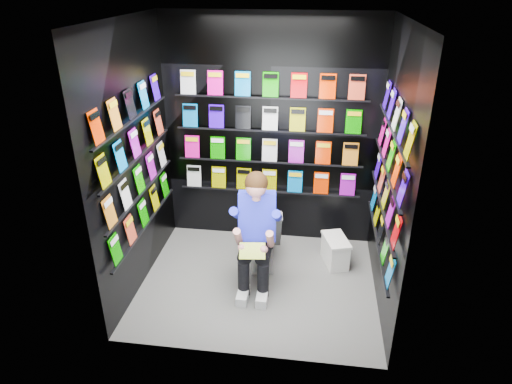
# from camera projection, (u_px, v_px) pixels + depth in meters

# --- Properties ---
(floor) EXTENTS (2.40, 2.40, 0.00)m
(floor) POSITION_uv_depth(u_px,v_px,m) (258.00, 283.00, 4.76)
(floor) COLOR slate
(floor) RESTS_ON ground
(ceiling) EXTENTS (2.40, 2.40, 0.00)m
(ceiling) POSITION_uv_depth(u_px,v_px,m) (259.00, 18.00, 3.64)
(ceiling) COLOR white
(ceiling) RESTS_ON floor
(wall_back) EXTENTS (2.40, 0.04, 2.60)m
(wall_back) POSITION_uv_depth(u_px,v_px,m) (270.00, 134.00, 5.10)
(wall_back) COLOR black
(wall_back) RESTS_ON floor
(wall_front) EXTENTS (2.40, 0.04, 2.60)m
(wall_front) POSITION_uv_depth(u_px,v_px,m) (240.00, 221.00, 3.31)
(wall_front) COLOR black
(wall_front) RESTS_ON floor
(wall_left) EXTENTS (0.04, 2.00, 2.60)m
(wall_left) POSITION_uv_depth(u_px,v_px,m) (134.00, 162.00, 4.35)
(wall_left) COLOR black
(wall_left) RESTS_ON floor
(wall_right) EXTENTS (0.04, 2.00, 2.60)m
(wall_right) POSITION_uv_depth(u_px,v_px,m) (392.00, 175.00, 4.06)
(wall_right) COLOR black
(wall_right) RESTS_ON floor
(comics_back) EXTENTS (2.10, 0.06, 1.37)m
(comics_back) POSITION_uv_depth(u_px,v_px,m) (270.00, 135.00, 5.07)
(comics_back) COLOR #D94628
(comics_back) RESTS_ON wall_back
(comics_left) EXTENTS (0.06, 1.70, 1.37)m
(comics_left) POSITION_uv_depth(u_px,v_px,m) (137.00, 161.00, 4.34)
(comics_left) COLOR #D94628
(comics_left) RESTS_ON wall_left
(comics_right) EXTENTS (0.06, 1.70, 1.37)m
(comics_right) POSITION_uv_depth(u_px,v_px,m) (389.00, 175.00, 4.06)
(comics_right) COLOR #D94628
(comics_right) RESTS_ON wall_right
(toilet) EXTENTS (0.51, 0.79, 0.73)m
(toilet) POSITION_uv_depth(u_px,v_px,m) (262.00, 231.00, 5.01)
(toilet) COLOR silver
(toilet) RESTS_ON floor
(longbox) EXTENTS (0.31, 0.43, 0.29)m
(longbox) POSITION_uv_depth(u_px,v_px,m) (335.00, 252.00, 5.04)
(longbox) COLOR white
(longbox) RESTS_ON floor
(longbox_lid) EXTENTS (0.34, 0.45, 0.03)m
(longbox_lid) POSITION_uv_depth(u_px,v_px,m) (336.00, 240.00, 4.97)
(longbox_lid) COLOR white
(longbox_lid) RESTS_ON longbox
(reader) EXTENTS (0.58, 0.78, 1.35)m
(reader) POSITION_uv_depth(u_px,v_px,m) (257.00, 217.00, 4.50)
(reader) COLOR #2E31D3
(reader) RESTS_ON toilet
(held_comic) EXTENTS (0.26, 0.17, 0.10)m
(held_comic) POSITION_uv_depth(u_px,v_px,m) (252.00, 251.00, 4.26)
(held_comic) COLOR green
(held_comic) RESTS_ON reader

